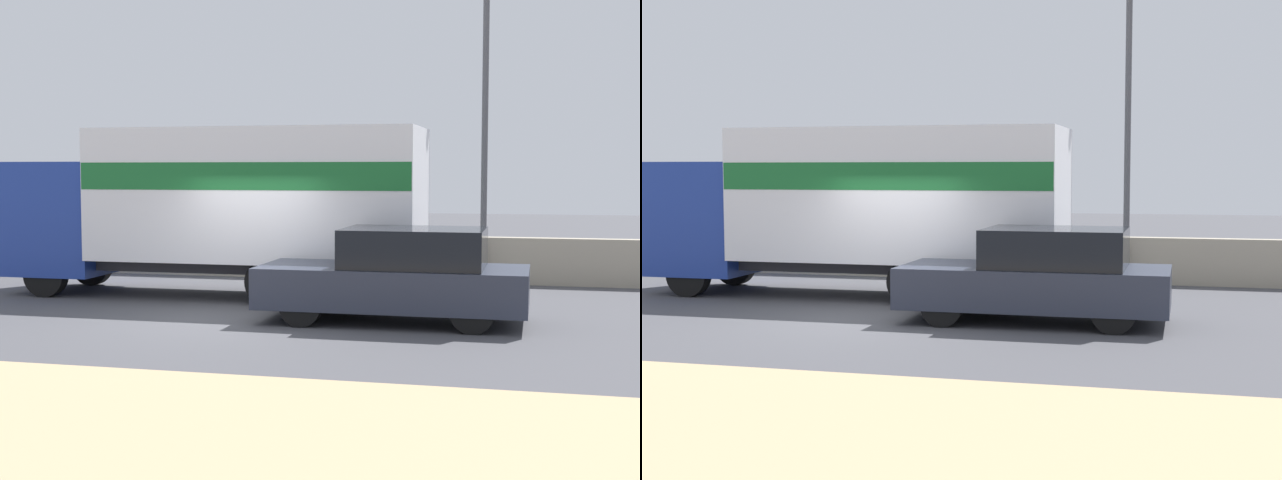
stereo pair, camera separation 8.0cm
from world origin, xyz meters
TOP-DOWN VIEW (x-y plane):
  - ground_plane at (0.00, 0.00)m, footprint 80.00×80.00m
  - stone_wall_backdrop at (0.00, 6.13)m, footprint 60.00×0.35m
  - street_lamp at (3.98, 5.77)m, footprint 0.56×0.28m
  - box_truck at (-1.02, 2.70)m, footprint 8.53×2.50m
  - car_hatchback at (2.91, 0.38)m, footprint 4.51×1.87m

SIDE VIEW (x-z plane):
  - ground_plane at x=0.00m, z-range 0.00..0.00m
  - stone_wall_backdrop at x=0.00m, z-range 0.00..1.06m
  - car_hatchback at x=2.91m, z-range -0.01..1.60m
  - box_truck at x=-1.02m, z-range 0.27..3.68m
  - street_lamp at x=3.98m, z-range 0.55..7.56m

